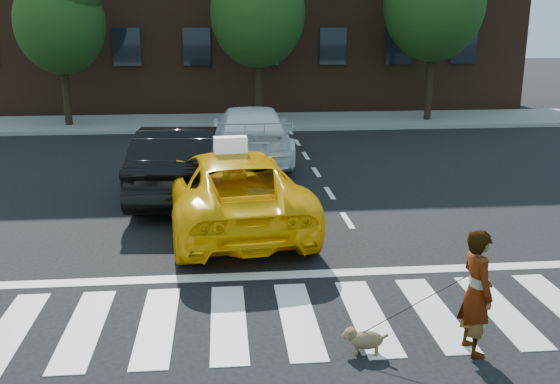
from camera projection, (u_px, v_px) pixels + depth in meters
name	position (u px, v px, depth m)	size (l,w,h in m)	color
ground	(298.00, 319.00, 8.94)	(120.00, 120.00, 0.00)	black
crosswalk	(298.00, 319.00, 8.93)	(13.00, 2.40, 0.01)	silver
stop_line	(287.00, 275.00, 10.47)	(12.00, 0.30, 0.01)	silver
sidewalk_far	(246.00, 122.00, 25.70)	(30.00, 4.00, 0.15)	slate
tree_left	(60.00, 11.00, 23.42)	(3.39, 3.38, 6.50)	black
tree_mid	(259.00, 1.00, 23.99)	(3.69, 3.69, 7.10)	black
taxi	(231.00, 188.00, 12.87)	(2.62, 5.67, 1.58)	#F4AE05
black_sedan	(182.00, 161.00, 15.03)	(1.81, 5.18, 1.71)	black
white_suv	(251.00, 133.00, 18.86)	(2.31, 5.69, 1.65)	white
woman	(477.00, 292.00, 7.85)	(0.60, 0.40, 1.66)	#999999
dog	(363.00, 339.00, 7.98)	(0.59, 0.34, 0.34)	#906E49
taxi_sign	(230.00, 145.00, 12.43)	(0.65, 0.28, 0.32)	white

